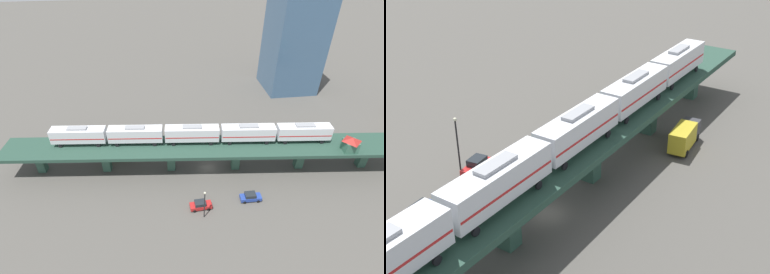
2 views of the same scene
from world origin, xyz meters
TOP-DOWN VIEW (x-y plane):
  - ground_plane at (0.00, 0.00)m, footprint 400.00×400.00m
  - elevated_viaduct at (-0.02, -0.15)m, footprint 17.79×92.38m
  - subway_train at (-1.77, -3.47)m, footprint 9.20×62.36m
  - street_car_red at (12.04, -3.49)m, footprint 2.13×4.49m
  - street_car_blue at (11.17, 7.16)m, footprint 2.02×4.43m
  - delivery_truck at (-8.27, -21.21)m, footprint 2.42×7.21m
  - street_lamp at (14.35, -3.13)m, footprint 0.44×0.44m

SIDE VIEW (x-z plane):
  - ground_plane at x=0.00m, z-range 0.00..0.00m
  - street_car_red at x=12.04m, z-range -0.01..1.88m
  - street_car_blue at x=11.17m, z-range -0.01..1.88m
  - delivery_truck at x=-8.27m, z-range 0.16..3.36m
  - street_lamp at x=14.35m, z-range 0.64..7.58m
  - elevated_viaduct at x=-0.02m, z-range 2.37..8.91m
  - subway_train at x=-1.77m, z-range 6.85..11.30m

